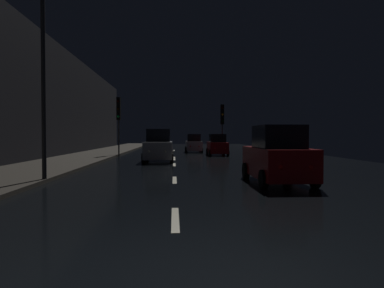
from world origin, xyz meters
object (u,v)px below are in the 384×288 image
(car_parked_right_near, at_px, (277,157))
(streetlamp_overhead, at_px, (55,41))
(car_approaching_headlights, at_px, (159,147))
(car_parked_right_far, at_px, (217,145))
(traffic_light_far_left, at_px, (119,113))
(traffic_light_far_right, at_px, (222,118))
(car_distant_taillights, at_px, (194,144))

(car_parked_right_near, bearing_deg, streetlamp_overhead, 87.56)
(streetlamp_overhead, distance_m, car_approaching_headlights, 11.89)
(streetlamp_overhead, height_order, car_parked_right_far, streetlamp_overhead)
(car_approaching_headlights, relative_size, car_parked_right_near, 1.02)
(streetlamp_overhead, bearing_deg, car_parked_right_far, 65.34)
(traffic_light_far_left, relative_size, streetlamp_overhead, 0.62)
(traffic_light_far_right, relative_size, car_approaching_headlights, 1.09)
(traffic_light_far_left, xyz_separation_m, car_distant_taillights, (6.65, 6.96, -2.71))
(traffic_light_far_left, xyz_separation_m, car_parked_right_far, (8.43, 1.42, -2.72))
(car_approaching_headlights, distance_m, car_parked_right_near, 11.99)
(traffic_light_far_right, height_order, car_distant_taillights, traffic_light_far_right)
(streetlamp_overhead, bearing_deg, traffic_light_far_right, 66.23)
(car_approaching_headlights, bearing_deg, car_distant_taillights, 166.44)
(car_distant_taillights, bearing_deg, car_approaching_headlights, 166.44)
(car_parked_right_near, xyz_separation_m, car_parked_right_far, (0.00, 18.20, -0.12))
(car_parked_right_near, xyz_separation_m, car_distant_taillights, (-1.78, 23.74, -0.11))
(car_parked_right_far, bearing_deg, streetlamp_overhead, 155.34)
(traffic_light_far_left, xyz_separation_m, traffic_light_far_right, (9.23, 4.01, -0.17))
(traffic_light_far_right, relative_size, car_distant_taillights, 1.26)
(traffic_light_far_right, distance_m, car_distant_taillights, 4.68)
(car_parked_right_far, bearing_deg, car_distant_taillights, 17.82)
(traffic_light_far_left, height_order, traffic_light_far_right, traffic_light_far_left)
(streetlamp_overhead, relative_size, car_approaching_headlights, 1.85)
(streetlamp_overhead, xyz_separation_m, car_approaching_headlights, (3.33, 10.61, -4.22))
(traffic_light_far_left, relative_size, car_parked_right_far, 1.32)
(traffic_light_far_right, relative_size, car_parked_right_near, 1.11)
(car_parked_right_far, height_order, car_distant_taillights, car_distant_taillights)
(traffic_light_far_right, bearing_deg, car_distant_taillights, -142.55)
(traffic_light_far_left, bearing_deg, traffic_light_far_right, 118.71)
(traffic_light_far_right, bearing_deg, traffic_light_far_left, -70.21)
(traffic_light_far_right, height_order, streetlamp_overhead, streetlamp_overhead)
(traffic_light_far_right, xyz_separation_m, car_parked_right_far, (-0.80, -2.58, -2.55))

